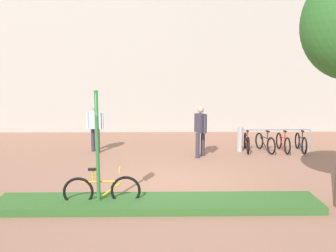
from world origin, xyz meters
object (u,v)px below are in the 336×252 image
object	(u,v)px
bike_at_sign	(102,191)
bike_rack_cluster	(274,142)
person_shirt_blue	(95,125)
person_suited_navy	(200,128)
bollard_steel	(240,139)
parking_sign_post	(97,132)

from	to	relation	value
bike_at_sign	bike_rack_cluster	xyz separation A→B (m)	(5.33, 5.43, -0.00)
bike_at_sign	person_shirt_blue	bearing A→B (deg)	101.16
person_suited_navy	bike_at_sign	bearing A→B (deg)	-119.37
bollard_steel	person_shirt_blue	bearing A→B (deg)	179.48
bike_rack_cluster	person_suited_navy	distance (m)	2.93
bike_at_sign	bike_rack_cluster	world-z (taller)	bike_at_sign
bike_rack_cluster	bollard_steel	size ratio (longest dim) A/B	2.96
person_suited_navy	bollard_steel	bearing A→B (deg)	27.03
bike_rack_cluster	bike_at_sign	bearing A→B (deg)	-134.48
bike_at_sign	bike_rack_cluster	size ratio (longest dim) A/B	0.63
person_shirt_blue	parking_sign_post	bearing A→B (deg)	-79.63
bike_at_sign	person_suited_navy	world-z (taller)	person_suited_navy
bollard_steel	person_suited_navy	distance (m)	1.79
bike_at_sign	person_suited_navy	xyz separation A→B (m)	(2.59, 4.61, 0.63)
bollard_steel	person_suited_navy	xyz separation A→B (m)	(-1.52, -0.78, 0.53)
person_suited_navy	parking_sign_post	bearing A→B (deg)	-119.52
parking_sign_post	bollard_steel	size ratio (longest dim) A/B	2.81
parking_sign_post	bollard_steel	xyz separation A→B (m)	(4.18, 5.47, -1.20)
parking_sign_post	bollard_steel	bearing A→B (deg)	52.62
bollard_steel	person_suited_navy	world-z (taller)	person_suited_navy
bike_rack_cluster	person_shirt_blue	xyz separation A→B (m)	(-6.41, 0.00, 0.64)
parking_sign_post	person_shirt_blue	xyz separation A→B (m)	(-1.01, 5.51, -0.66)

